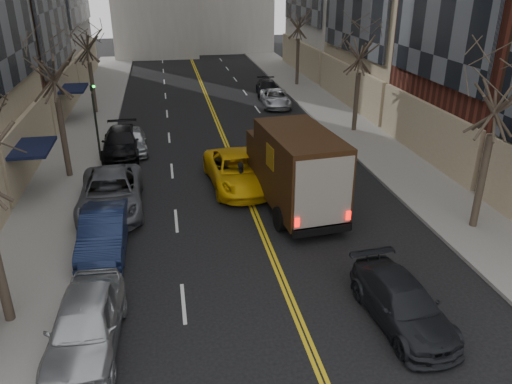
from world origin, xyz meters
TOP-DOWN VIEW (x-y plane):
  - sidewalk_left at (-9.00, 27.00)m, footprint 4.00×66.00m
  - sidewalk_right at (9.00, 27.00)m, footprint 4.00×66.00m
  - tree_lf_mid at (-8.80, 20.00)m, footprint 3.20×3.20m
  - tree_lf_far at (-8.80, 33.00)m, footprint 3.20×3.20m
  - tree_rt_near at (8.80, 11.00)m, footprint 3.20×3.20m
  - tree_rt_mid at (8.80, 25.00)m, footprint 3.20×3.20m
  - tree_rt_far at (8.80, 40.00)m, footprint 3.20×3.20m
  - traffic_signal at (-7.39, 22.00)m, footprint 0.29×0.26m
  - ups_truck at (1.83, 14.30)m, footprint 3.34×7.13m
  - observer_sedan at (3.09, 5.85)m, footprint 2.19×4.74m
  - taxi at (-0.30, 17.32)m, footprint 3.08×6.01m
  - pedestrian at (-0.22, 16.34)m, footprint 0.58×0.69m
  - parked_lf_a at (-6.30, 6.43)m, footprint 2.17×4.89m
  - parked_lf_b at (-6.30, 12.02)m, footprint 1.70×4.74m
  - parked_lf_c at (-6.30, 15.65)m, footprint 2.89×6.02m
  - parked_lf_d at (-6.30, 23.26)m, footprint 2.17×5.18m
  - parked_lf_e at (-5.67, 23.67)m, footprint 1.95×4.22m
  - parked_rt_a at (5.10, 20.77)m, footprint 1.42×3.98m
  - parked_rt_b at (5.10, 32.79)m, footprint 2.57×4.83m
  - parked_rt_c at (5.19, 36.35)m, footprint 2.39×4.70m

SIDE VIEW (x-z plane):
  - sidewalk_left at x=-9.00m, z-range 0.00..0.15m
  - sidewalk_right at x=9.00m, z-range 0.00..0.15m
  - parked_rt_b at x=5.10m, z-range 0.00..1.29m
  - parked_rt_c at x=5.19m, z-range 0.00..1.31m
  - parked_rt_a at x=5.10m, z-range 0.00..1.31m
  - observer_sedan at x=3.09m, z-range 0.00..1.34m
  - parked_lf_e at x=-5.67m, z-range 0.00..1.40m
  - parked_lf_d at x=-6.30m, z-range 0.00..1.50m
  - parked_lf_b at x=-6.30m, z-range 0.00..1.56m
  - pedestrian at x=-0.22m, z-range 0.00..1.62m
  - taxi at x=-0.30m, z-range 0.00..1.62m
  - parked_lf_a at x=-6.30m, z-range 0.00..1.63m
  - parked_lf_c at x=-6.30m, z-range 0.00..1.65m
  - ups_truck at x=1.83m, z-range 0.01..3.80m
  - traffic_signal at x=-7.39m, z-range 0.47..5.17m
  - tree_lf_far at x=-8.80m, z-range 1.97..10.08m
  - tree_rt_mid at x=8.80m, z-range 2.01..10.33m
  - tree_rt_near at x=8.80m, z-range 2.10..10.81m
  - tree_lf_mid at x=-8.80m, z-range 2.14..11.05m
  - tree_rt_far at x=8.80m, z-range 2.19..11.29m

